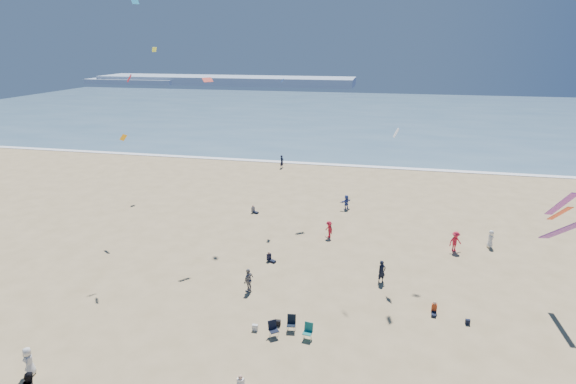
# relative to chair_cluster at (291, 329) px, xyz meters

# --- Properties ---
(ocean) EXTENTS (220.00, 100.00, 0.06)m
(ocean) POSITION_rel_chair_cluster_xyz_m (-2.85, 90.20, -0.47)
(ocean) COLOR #476B84
(ocean) RESTS_ON ground
(surf_line) EXTENTS (220.00, 1.20, 0.08)m
(surf_line) POSITION_rel_chair_cluster_xyz_m (-2.85, 40.20, -0.46)
(surf_line) COLOR white
(surf_line) RESTS_ON ground
(headland_far) EXTENTS (110.00, 20.00, 3.20)m
(headland_far) POSITION_rel_chair_cluster_xyz_m (-62.85, 165.20, 1.10)
(headland_far) COLOR #7A8EA8
(headland_far) RESTS_ON ground
(headland_near) EXTENTS (40.00, 14.00, 2.00)m
(headland_near) POSITION_rel_chair_cluster_xyz_m (-102.85, 160.20, 0.50)
(headland_near) COLOR #7A8EA8
(headland_near) RESTS_ON ground
(standing_flyers) EXTENTS (31.31, 52.57, 1.93)m
(standing_flyers) POSITION_rel_chair_cluster_xyz_m (3.56, 4.80, 0.37)
(standing_flyers) COLOR black
(standing_flyers) RESTS_ON ground
(seated_group) EXTENTS (17.44, 33.27, 0.84)m
(seated_group) POSITION_rel_chair_cluster_xyz_m (-1.27, 3.01, -0.08)
(seated_group) COLOR white
(seated_group) RESTS_ON ground
(chair_cluster) EXTENTS (2.76, 1.55, 1.00)m
(chair_cluster) POSITION_rel_chair_cluster_xyz_m (0.00, 0.00, 0.00)
(chair_cluster) COLOR black
(chair_cluster) RESTS_ON ground
(white_tote) EXTENTS (0.35, 0.20, 0.40)m
(white_tote) POSITION_rel_chair_cluster_xyz_m (-2.24, 0.06, -0.30)
(white_tote) COLOR silver
(white_tote) RESTS_ON ground
(black_backpack) EXTENTS (0.30, 0.22, 0.38)m
(black_backpack) POSITION_rel_chair_cluster_xyz_m (-0.98, 0.82, -0.31)
(black_backpack) COLOR black
(black_backpack) RESTS_ON ground
(navy_bag) EXTENTS (0.28, 0.18, 0.34)m
(navy_bag) POSITION_rel_chair_cluster_xyz_m (10.57, 3.42, -0.33)
(navy_bag) COLOR black
(navy_bag) RESTS_ON ground
(kites_aloft) EXTENTS (42.82, 40.74, 29.96)m
(kites_aloft) POSITION_rel_chair_cluster_xyz_m (6.69, 7.39, 15.01)
(kites_aloft) COLOR blue
(kites_aloft) RESTS_ON ground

